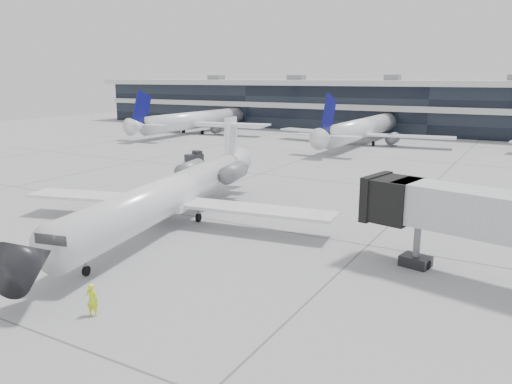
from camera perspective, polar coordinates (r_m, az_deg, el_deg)
The scene contains 8 objects.
ground at distance 40.69m, azimuth -0.92°, elevation -3.84°, with size 220.00×220.00×0.00m, color #97989A.
terminal at distance 117.43m, azimuth 20.09°, elevation 8.88°, with size 170.00×22.00×10.00m, color black.
bg_jet_left at distance 110.36m, azimuth -6.61°, elevation 6.75°, with size 32.00×40.00×9.60m, color white, non-canonical shape.
bg_jet_center at distance 93.55m, azimuth 12.12°, elevation 5.44°, with size 32.00×40.00×9.60m, color white, non-canonical shape.
regional_jet at distance 40.95m, azimuth -9.52°, elevation -0.10°, with size 26.62×33.18×7.71m.
ramp_worker at distance 26.90m, azimuth -18.21°, elevation -11.61°, with size 0.63×0.41×1.73m, color #DCFF1A.
traffic_cone at distance 50.77m, azimuth -6.84°, elevation -0.25°, with size 0.42×0.42×0.52m.
far_tug at distance 71.94m, azimuth -7.03°, elevation 4.00°, with size 2.12×2.75×1.54m.
Camera 1 is at (19.80, -33.55, 11.75)m, focal length 35.00 mm.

